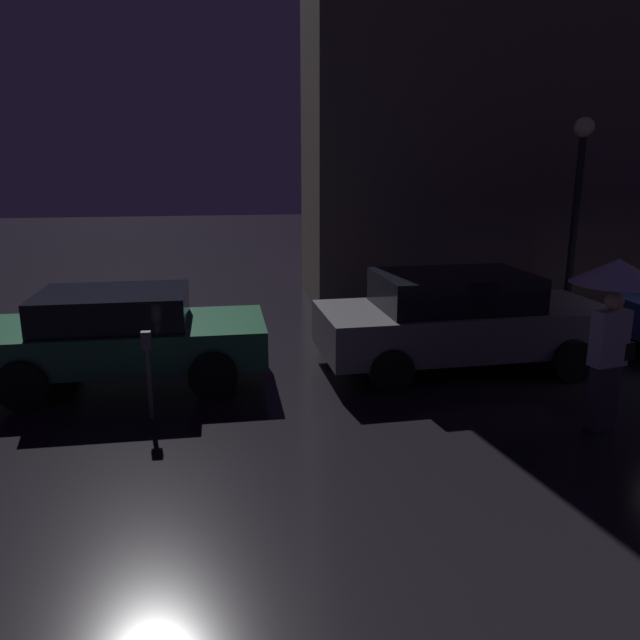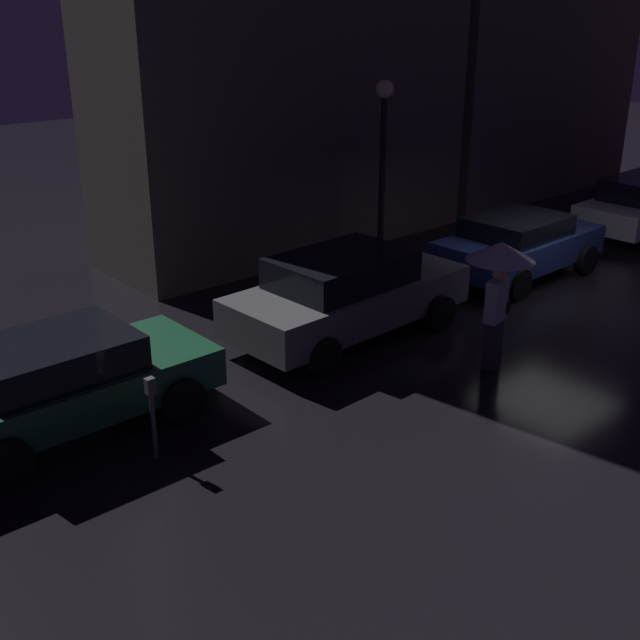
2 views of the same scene
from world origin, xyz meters
name	(u,v)px [view 2 (image 2 of 2)]	position (x,y,z in m)	size (l,w,h in m)	color
ground_plane	(558,295)	(0.00, 0.00, 0.00)	(60.00, 60.00, 0.00)	black
building_facade_left	(286,13)	(-1.83, 6.50, 5.30)	(9.12, 3.00, 10.61)	#564C47
building_facade_right	(519,83)	(7.04, 6.50, 3.22)	(7.87, 3.00, 6.43)	#564C47
parked_car_green	(65,381)	(-9.89, 1.40, 0.75)	(4.09, 1.99, 1.40)	#1E5638
parked_car_grey	(347,293)	(-4.69, 1.29, 0.81)	(4.64, 2.05, 1.54)	slate
parked_car_blue	(518,244)	(0.33, 1.30, 0.73)	(3.97, 2.04, 1.36)	navy
pedestrian_with_umbrella	(499,270)	(-3.79, -1.25, 1.69)	(1.08, 1.08, 2.15)	#383842
parking_meter	(152,409)	(-9.38, -0.09, 0.73)	(0.12, 0.10, 1.18)	#4C5154
street_lamp_near	(383,144)	(-1.44, 3.72, 2.73)	(0.39, 0.39, 4.06)	black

